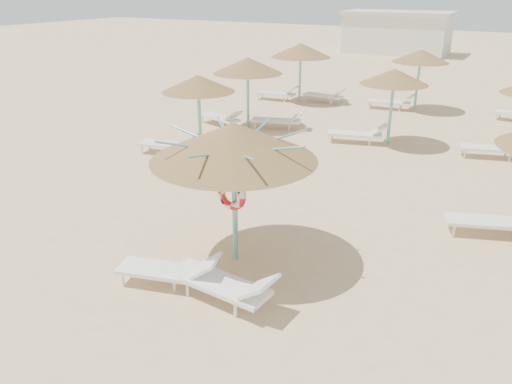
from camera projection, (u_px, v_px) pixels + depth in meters
The scene contains 6 objects.
ground at pixel (235, 269), 9.93m from camera, with size 120.00×120.00×0.00m, color #D5B681.
main_palapa at pixel (234, 142), 9.38m from camera, with size 3.21×3.21×2.88m.
lounger_main_a at pixel (172, 270), 9.26m from camera, with size 2.03×1.07×0.71m.
lounger_main_b at pixel (224, 284), 8.79m from camera, with size 2.17×0.82×0.77m.
palapa_field at pixel (459, 82), 16.27m from camera, with size 19.71×14.10×2.71m.
service_hut at pixel (397, 32), 40.20m from camera, with size 8.40×4.40×3.25m.
Camera 1 is at (4.53, -7.29, 5.25)m, focal length 35.00 mm.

